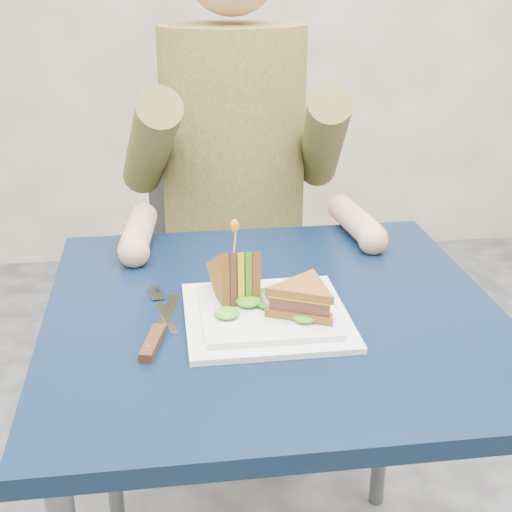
{
  "coord_description": "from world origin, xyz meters",
  "views": [
    {
      "loc": [
        -0.17,
        -1.04,
        1.27
      ],
      "look_at": [
        -0.03,
        0.01,
        0.82
      ],
      "focal_mm": 50.0,
      "sensor_mm": 36.0,
      "label": 1
    }
  ],
  "objects": [
    {
      "name": "fork",
      "position": [
        -0.18,
        0.02,
        0.73
      ],
      "size": [
        0.05,
        0.18,
        0.01
      ],
      "color": "silver",
      "rests_on": "table"
    },
    {
      "name": "plate",
      "position": [
        -0.02,
        -0.04,
        0.74
      ],
      "size": [
        0.26,
        0.26,
        0.02
      ],
      "color": "white",
      "rests_on": "table"
    },
    {
      "name": "sandwich_upright",
      "position": [
        -0.06,
        0.01,
        0.78
      ],
      "size": [
        0.09,
        0.14,
        0.14
      ],
      "color": "brown",
      "rests_on": "plate"
    },
    {
      "name": "knife",
      "position": [
        -0.19,
        -0.08,
        0.74
      ],
      "size": [
        0.07,
        0.22,
        0.02
      ],
      "color": "silver",
      "rests_on": "table"
    },
    {
      "name": "toothpick_frill",
      "position": [
        -0.06,
        0.01,
        0.88
      ],
      "size": [
        0.01,
        0.01,
        0.02
      ],
      "primitive_type": "ellipsoid",
      "color": "orange",
      "rests_on": "sandwich_upright"
    },
    {
      "name": "diner",
      "position": [
        -0.0,
        0.59,
        0.91
      ],
      "size": [
        0.54,
        0.59,
        0.74
      ],
      "color": "brown",
      "rests_on": "chair"
    },
    {
      "name": "chair",
      "position": [
        0.0,
        0.7,
        0.54
      ],
      "size": [
        0.42,
        0.4,
        0.93
      ],
      "color": "#47474C",
      "rests_on": "ground"
    },
    {
      "name": "toothpick",
      "position": [
        -0.06,
        0.01,
        0.85
      ],
      "size": [
        0.01,
        0.01,
        0.06
      ],
      "primitive_type": "cylinder",
      "rotation": [
        0.14,
        0.07,
        0.0
      ],
      "color": "tan",
      "rests_on": "sandwich_upright"
    },
    {
      "name": "lettuce_spill",
      "position": [
        -0.01,
        -0.03,
        0.76
      ],
      "size": [
        0.15,
        0.13,
        0.02
      ],
      "primitive_type": null,
      "color": "#337A14",
      "rests_on": "plate"
    },
    {
      "name": "onion_ring",
      "position": [
        -0.0,
        -0.03,
        0.77
      ],
      "size": [
        0.04,
        0.04,
        0.02
      ],
      "primitive_type": "torus",
      "rotation": [
        0.44,
        0.0,
        0.0
      ],
      "color": "#9E4C7A",
      "rests_on": "plate"
    },
    {
      "name": "table",
      "position": [
        0.0,
        0.0,
        0.65
      ],
      "size": [
        0.75,
        0.75,
        0.73
      ],
      "color": "black",
      "rests_on": "ground"
    },
    {
      "name": "sandwich_flat",
      "position": [
        0.04,
        -0.06,
        0.78
      ],
      "size": [
        0.17,
        0.17,
        0.05
      ],
      "color": "brown",
      "rests_on": "plate"
    }
  ]
}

